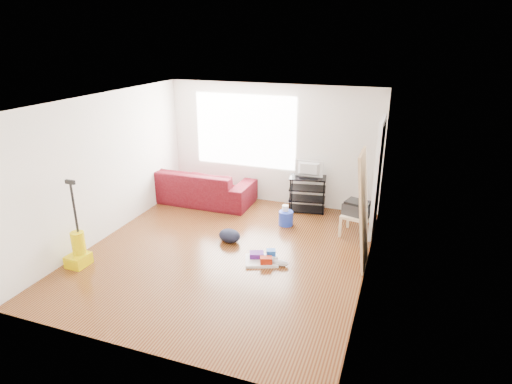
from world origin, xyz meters
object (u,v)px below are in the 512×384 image
(tv_stand, at_px, (307,194))
(bucket, at_px, (286,225))
(sofa, at_px, (197,201))
(cleaning_tray, at_px, (263,258))
(backpack, at_px, (230,241))
(side_table, at_px, (357,217))
(vacuum, at_px, (78,250))

(tv_stand, bearing_deg, bucket, -113.49)
(tv_stand, bearing_deg, sofa, 177.28)
(tv_stand, xyz_separation_m, cleaning_tray, (-0.17, -2.30, -0.31))
(tv_stand, distance_m, cleaning_tray, 2.32)
(backpack, bearing_deg, tv_stand, 81.15)
(bucket, distance_m, cleaning_tray, 1.48)
(tv_stand, height_order, side_table, tv_stand)
(tv_stand, distance_m, bucket, 0.93)
(sofa, bearing_deg, vacuum, 81.31)
(side_table, relative_size, backpack, 1.41)
(side_table, bearing_deg, bucket, -179.53)
(bucket, distance_m, backpack, 1.24)
(cleaning_tray, relative_size, vacuum, 0.45)
(sofa, xyz_separation_m, side_table, (3.48, -0.54, 0.34))
(sofa, bearing_deg, side_table, 171.17)
(sofa, relative_size, backpack, 6.10)
(bucket, relative_size, backpack, 0.67)
(tv_stand, xyz_separation_m, vacuum, (-2.85, -3.36, -0.11))
(cleaning_tray, bearing_deg, backpack, 148.65)
(side_table, relative_size, bucket, 2.10)
(bucket, relative_size, vacuum, 0.20)
(tv_stand, relative_size, backpack, 1.92)
(tv_stand, bearing_deg, cleaning_tray, -103.35)
(sofa, relative_size, bucket, 9.06)
(sofa, height_order, tv_stand, tv_stand)
(cleaning_tray, bearing_deg, tv_stand, 85.85)
(side_table, xyz_separation_m, bucket, (-1.31, -0.01, -0.34))
(tv_stand, bearing_deg, side_table, -45.54)
(sofa, height_order, cleaning_tray, sofa)
(sofa, bearing_deg, tv_stand, -173.52)
(side_table, distance_m, backpack, 2.31)
(vacuum, bearing_deg, backpack, 40.45)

